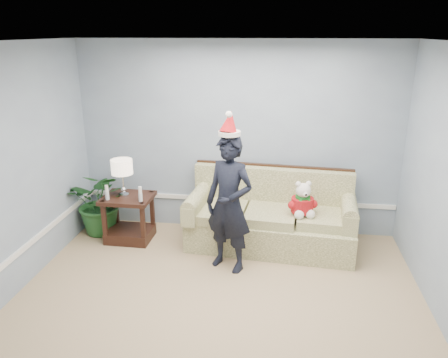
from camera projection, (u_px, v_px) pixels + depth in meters
name	position (u px, v px, depth m)	size (l,w,h in m)	color
room_shell	(207.00, 207.00, 3.77)	(4.54, 5.04, 2.74)	tan
wainscot_trim	(129.00, 234.00, 5.31)	(4.49, 4.99, 0.06)	white
sofa	(271.00, 219.00, 5.93)	(2.27, 1.12, 1.03)	#505729
side_table	(130.00, 223.00, 6.09)	(0.68, 0.57, 0.65)	#321912
table_lamp	(122.00, 168.00, 5.85)	(0.29, 0.29, 0.52)	silver
candle_pair	(124.00, 194.00, 5.79)	(0.51, 0.05, 0.20)	silver
houseplant	(102.00, 202.00, 6.23)	(0.86, 0.75, 0.96)	#1D5022
man	(229.00, 204.00, 5.18)	(0.61, 0.40, 1.68)	black
santa_hat	(230.00, 124.00, 4.88)	(0.33, 0.35, 0.30)	white
teddy_bear	(302.00, 203.00, 5.57)	(0.35, 0.36, 0.47)	white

